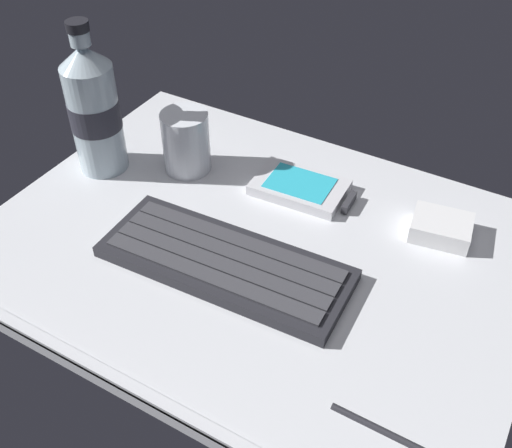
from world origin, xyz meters
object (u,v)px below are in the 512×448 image
at_px(water_bottle, 94,109).
at_px(stylus_pen, 381,428).
at_px(juice_cup, 186,144).
at_px(charger_block, 441,228).
at_px(keyboard, 225,262).
at_px(handheld_device, 304,189).

relative_size(water_bottle, stylus_pen, 2.19).
distance_m(juice_cup, charger_block, 0.35).
xyz_separation_m(water_bottle, charger_block, (0.45, 0.09, -0.08)).
relative_size(charger_block, stylus_pen, 0.74).
height_order(keyboard, handheld_device, keyboard).
bearing_deg(charger_block, handheld_device, -177.44).
distance_m(keyboard, handheld_device, 0.17).
bearing_deg(stylus_pen, water_bottle, 159.03).
bearing_deg(juice_cup, charger_block, 6.12).
relative_size(keyboard, stylus_pen, 3.10).
relative_size(juice_cup, charger_block, 1.21).
height_order(charger_block, stylus_pen, charger_block).
xyz_separation_m(handheld_device, juice_cup, (-0.16, -0.03, 0.03)).
bearing_deg(keyboard, water_bottle, 161.22).
height_order(juice_cup, water_bottle, water_bottle).
relative_size(keyboard, juice_cup, 3.46).
height_order(keyboard, stylus_pen, keyboard).
bearing_deg(stylus_pen, charger_block, 97.19).
xyz_separation_m(keyboard, handheld_device, (0.02, 0.17, -0.00)).
bearing_deg(keyboard, stylus_pen, -24.50).
bearing_deg(juice_cup, water_bottle, -152.36).
height_order(handheld_device, stylus_pen, handheld_device).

